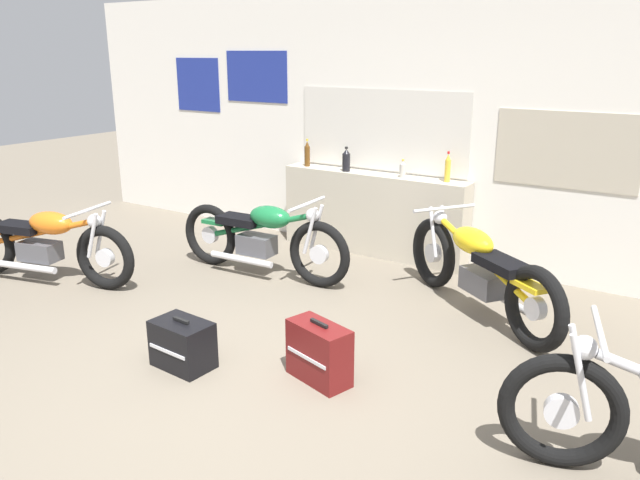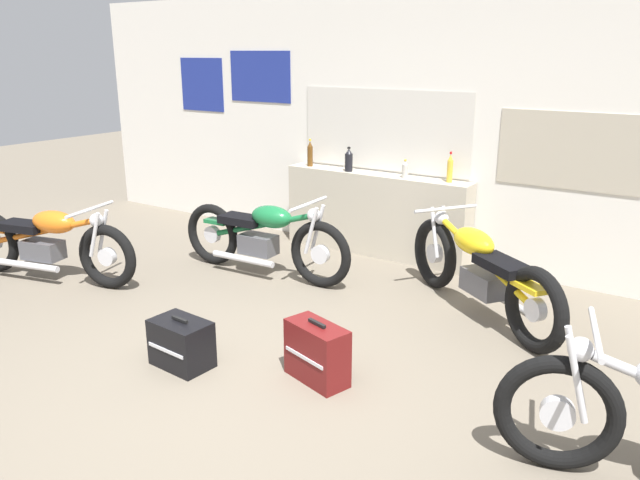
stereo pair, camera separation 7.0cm
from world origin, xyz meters
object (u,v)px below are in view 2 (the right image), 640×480
(bottle_center, at_px, (405,170))
(bottle_right_center, at_px, (450,169))
(motorcycle_yellow, at_px, (480,271))
(motorcycle_green, at_px, (263,237))
(motorcycle_orange, at_px, (47,242))
(hard_case_black, at_px, (181,343))
(hard_case_darkred, at_px, (317,353))
(bottle_left_center, at_px, (349,160))
(bottle_leftmost, at_px, (310,154))

(bottle_center, distance_m, bottle_right_center, 0.49)
(motorcycle_yellow, bearing_deg, motorcycle_green, -173.56)
(motorcycle_orange, distance_m, hard_case_black, 2.45)
(bottle_center, xyz_separation_m, motorcycle_green, (-0.94, -1.21, -0.59))
(bottle_right_center, distance_m, motorcycle_orange, 4.05)
(motorcycle_yellow, height_order, hard_case_darkred, motorcycle_yellow)
(bottle_left_center, height_order, motorcycle_yellow, bottle_left_center)
(motorcycle_yellow, bearing_deg, motorcycle_orange, -158.19)
(bottle_right_center, relative_size, motorcycle_orange, 0.16)
(bottle_left_center, bearing_deg, hard_case_darkred, -62.60)
(bottle_left_center, bearing_deg, motorcycle_yellow, -26.52)
(bottle_left_center, xyz_separation_m, motorcycle_orange, (-1.94, -2.47, -0.64))
(hard_case_darkred, relative_size, hard_case_black, 1.14)
(bottle_leftmost, relative_size, motorcycle_yellow, 0.18)
(bottle_left_center, height_order, hard_case_black, bottle_left_center)
(bottle_leftmost, xyz_separation_m, bottle_right_center, (1.69, 0.03, -0.00))
(motorcycle_yellow, bearing_deg, bottle_center, 141.39)
(motorcycle_green, bearing_deg, hard_case_darkred, -41.57)
(bottle_right_center, relative_size, motorcycle_yellow, 0.17)
(bottle_right_center, bearing_deg, bottle_leftmost, -178.83)
(bottle_center, bearing_deg, bottle_right_center, 4.15)
(motorcycle_orange, bearing_deg, bottle_leftmost, 60.61)
(motorcycle_green, bearing_deg, bottle_right_center, 41.13)
(bottle_left_center, relative_size, hard_case_black, 0.61)
(bottle_leftmost, distance_m, motorcycle_green, 1.39)
(motorcycle_yellow, height_order, motorcycle_orange, motorcycle_yellow)
(hard_case_darkred, bearing_deg, motorcycle_yellow, 72.99)
(bottle_center, distance_m, motorcycle_orange, 3.66)
(bottle_right_center, height_order, motorcycle_green, bottle_right_center)
(bottle_left_center, bearing_deg, bottle_leftmost, 177.07)
(bottle_center, height_order, motorcycle_yellow, bottle_center)
(bottle_left_center, xyz_separation_m, motorcycle_yellow, (1.88, -0.94, -0.63))
(bottle_leftmost, bearing_deg, bottle_left_center, -2.93)
(bottle_leftmost, bearing_deg, bottle_right_center, 1.17)
(hard_case_darkred, bearing_deg, bottle_leftmost, 125.55)
(bottle_right_center, xyz_separation_m, motorcycle_orange, (-3.09, -2.53, -0.66))
(bottle_left_center, distance_m, bottle_center, 0.67)
(bottle_right_center, distance_m, motorcycle_green, 1.99)
(motorcycle_orange, relative_size, hard_case_black, 4.48)
(bottle_left_center, distance_m, motorcycle_green, 1.36)
(bottle_center, xyz_separation_m, motorcycle_yellow, (1.21, -0.96, -0.59))
(motorcycle_green, xyz_separation_m, motorcycle_orange, (-1.67, -1.29, -0.01))
(motorcycle_orange, distance_m, hard_case_darkred, 3.31)
(motorcycle_green, relative_size, motorcycle_yellow, 1.11)
(motorcycle_green, height_order, motorcycle_orange, motorcycle_green)
(bottle_leftmost, height_order, motorcycle_yellow, bottle_leftmost)
(bottle_leftmost, relative_size, bottle_center, 1.65)
(bottle_left_center, xyz_separation_m, motorcycle_green, (-0.27, -1.18, -0.63))
(bottle_right_center, bearing_deg, bottle_left_center, -176.93)
(bottle_center, distance_m, motorcycle_yellow, 1.65)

